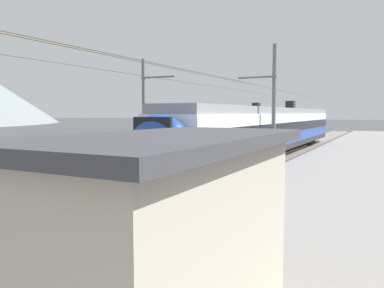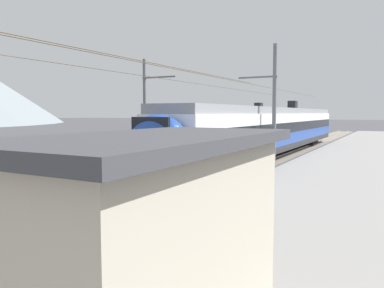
{
  "view_description": "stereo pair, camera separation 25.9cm",
  "coord_description": "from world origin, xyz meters",
  "px_view_note": "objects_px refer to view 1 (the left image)",
  "views": [
    {
      "loc": [
        -13.76,
        -6.91,
        3.44
      ],
      "look_at": [
        4.74,
        2.82,
        1.74
      ],
      "focal_mm": 35.49,
      "sensor_mm": 36.0,
      "label": 1
    },
    {
      "loc": [
        -13.64,
        -7.14,
        3.44
      ],
      "look_at": [
        4.74,
        2.82,
        1.74
      ],
      "focal_mm": 35.49,
      "sensor_mm": 36.0,
      "label": 2
    }
  ],
  "objects_px": {
    "handbag_near_sign": "(249,199)",
    "handbag_beside_passenger": "(188,240)",
    "catenary_mast_mid": "(271,105)",
    "train_far_track": "(242,126)",
    "platform_sign": "(250,156)",
    "catenary_mast_far_side": "(146,108)",
    "potted_plant_platform_edge": "(250,190)",
    "train_near_platform": "(273,129)",
    "platform_shelter": "(173,241)",
    "passenger_walking": "(170,212)"
  },
  "relations": [
    {
      "from": "train_far_track",
      "to": "platform_shelter",
      "type": "height_order",
      "value": "train_far_track"
    },
    {
      "from": "passenger_walking",
      "to": "platform_shelter",
      "type": "relative_size",
      "value": 0.36
    },
    {
      "from": "platform_sign",
      "to": "handbag_beside_passenger",
      "type": "distance_m",
      "value": 5.0
    },
    {
      "from": "train_near_platform",
      "to": "handbag_beside_passenger",
      "type": "distance_m",
      "value": 22.03
    },
    {
      "from": "passenger_walking",
      "to": "catenary_mast_far_side",
      "type": "bearing_deg",
      "value": 36.22
    },
    {
      "from": "train_far_track",
      "to": "catenary_mast_mid",
      "type": "distance_m",
      "value": 14.91
    },
    {
      "from": "catenary_mast_mid",
      "to": "platform_shelter",
      "type": "height_order",
      "value": "catenary_mast_mid"
    },
    {
      "from": "platform_sign",
      "to": "platform_shelter",
      "type": "distance_m",
      "value": 8.44
    },
    {
      "from": "train_near_platform",
      "to": "train_far_track",
      "type": "bearing_deg",
      "value": 38.88
    },
    {
      "from": "catenary_mast_mid",
      "to": "handbag_near_sign",
      "type": "relative_size",
      "value": 127.48
    },
    {
      "from": "catenary_mast_far_side",
      "to": "handbag_near_sign",
      "type": "distance_m",
      "value": 14.54
    },
    {
      "from": "platform_shelter",
      "to": "train_near_platform",
      "type": "bearing_deg",
      "value": 12.81
    },
    {
      "from": "train_far_track",
      "to": "passenger_walking",
      "type": "height_order",
      "value": "train_far_track"
    },
    {
      "from": "catenary_mast_mid",
      "to": "passenger_walking",
      "type": "relative_size",
      "value": 26.9
    },
    {
      "from": "catenary_mast_far_side",
      "to": "potted_plant_platform_edge",
      "type": "bearing_deg",
      "value": -130.21
    },
    {
      "from": "potted_plant_platform_edge",
      "to": "platform_shelter",
      "type": "xyz_separation_m",
      "value": [
        -8.58,
        -1.87,
        1.06
      ]
    },
    {
      "from": "platform_shelter",
      "to": "handbag_near_sign",
      "type": "bearing_deg",
      "value": 12.39
    },
    {
      "from": "catenary_mast_far_side",
      "to": "handbag_beside_passenger",
      "type": "relative_size",
      "value": 107.99
    },
    {
      "from": "catenary_mast_far_side",
      "to": "handbag_beside_passenger",
      "type": "height_order",
      "value": "catenary_mast_far_side"
    },
    {
      "from": "potted_plant_platform_edge",
      "to": "handbag_near_sign",
      "type": "bearing_deg",
      "value": -171.22
    },
    {
      "from": "train_near_platform",
      "to": "catenary_mast_far_side",
      "type": "xyz_separation_m",
      "value": [
        -7.44,
        6.88,
        1.59
      ]
    },
    {
      "from": "train_far_track",
      "to": "handbag_near_sign",
      "type": "xyz_separation_m",
      "value": [
        -22.52,
        -8.59,
        -1.82
      ]
    },
    {
      "from": "train_far_track",
      "to": "handbag_near_sign",
      "type": "distance_m",
      "value": 24.17
    },
    {
      "from": "handbag_beside_passenger",
      "to": "catenary_mast_mid",
      "type": "bearing_deg",
      "value": 8.57
    },
    {
      "from": "catenary_mast_mid",
      "to": "handbag_beside_passenger",
      "type": "bearing_deg",
      "value": -171.43
    },
    {
      "from": "train_near_platform",
      "to": "potted_plant_platform_edge",
      "type": "distance_m",
      "value": 16.99
    },
    {
      "from": "handbag_near_sign",
      "to": "platform_shelter",
      "type": "relative_size",
      "value": 0.08
    },
    {
      "from": "train_far_track",
      "to": "handbag_beside_passenger",
      "type": "xyz_separation_m",
      "value": [
        -27.46,
        -8.8,
        -1.79
      ]
    },
    {
      "from": "platform_shelter",
      "to": "potted_plant_platform_edge",
      "type": "bearing_deg",
      "value": 12.33
    },
    {
      "from": "handbag_near_sign",
      "to": "platform_shelter",
      "type": "bearing_deg",
      "value": -167.61
    },
    {
      "from": "train_near_platform",
      "to": "catenary_mast_mid",
      "type": "height_order",
      "value": "catenary_mast_mid"
    },
    {
      "from": "catenary_mast_mid",
      "to": "catenary_mast_far_side",
      "type": "height_order",
      "value": "catenary_mast_mid"
    },
    {
      "from": "train_near_platform",
      "to": "handbag_near_sign",
      "type": "height_order",
      "value": "train_near_platform"
    },
    {
      "from": "handbag_near_sign",
      "to": "handbag_beside_passenger",
      "type": "bearing_deg",
      "value": -177.57
    },
    {
      "from": "handbag_beside_passenger",
      "to": "passenger_walking",
      "type": "bearing_deg",
      "value": 163.37
    },
    {
      "from": "catenary_mast_mid",
      "to": "platform_shelter",
      "type": "xyz_separation_m",
      "value": [
        -17.71,
        -3.79,
        -2.14
      ]
    },
    {
      "from": "handbag_near_sign",
      "to": "platform_shelter",
      "type": "height_order",
      "value": "platform_shelter"
    },
    {
      "from": "train_far_track",
      "to": "potted_plant_platform_edge",
      "type": "xyz_separation_m",
      "value": [
        -22.37,
        -8.56,
        -1.53
      ]
    },
    {
      "from": "platform_sign",
      "to": "handbag_near_sign",
      "type": "bearing_deg",
      "value": 25.99
    },
    {
      "from": "train_near_platform",
      "to": "catenary_mast_far_side",
      "type": "relative_size",
      "value": 0.76
    },
    {
      "from": "train_near_platform",
      "to": "platform_sign",
      "type": "bearing_deg",
      "value": -166.84
    },
    {
      "from": "catenary_mast_far_side",
      "to": "platform_shelter",
      "type": "xyz_separation_m",
      "value": [
        -17.63,
        -12.58,
        -2.07
      ]
    },
    {
      "from": "catenary_mast_mid",
      "to": "platform_shelter",
      "type": "bearing_deg",
      "value": -167.94
    },
    {
      "from": "platform_sign",
      "to": "catenary_mast_mid",
      "type": "bearing_deg",
      "value": 12.04
    },
    {
      "from": "catenary_mast_far_side",
      "to": "handbag_near_sign",
      "type": "xyz_separation_m",
      "value": [
        -9.2,
        -10.73,
        -3.42
      ]
    },
    {
      "from": "train_near_platform",
      "to": "potted_plant_platform_edge",
      "type": "bearing_deg",
      "value": -166.95
    },
    {
      "from": "catenary_mast_far_side",
      "to": "passenger_walking",
      "type": "xyz_separation_m",
      "value": [
        -14.71,
        -10.77,
        -2.59
      ]
    },
    {
      "from": "catenary_mast_far_side",
      "to": "platform_shelter",
      "type": "bearing_deg",
      "value": -144.49
    },
    {
      "from": "passenger_walking",
      "to": "handbag_beside_passenger",
      "type": "xyz_separation_m",
      "value": [
        0.57,
        -0.17,
        -0.79
      ]
    },
    {
      "from": "catenary_mast_mid",
      "to": "train_near_platform",
      "type": "bearing_deg",
      "value": 14.57
    }
  ]
}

